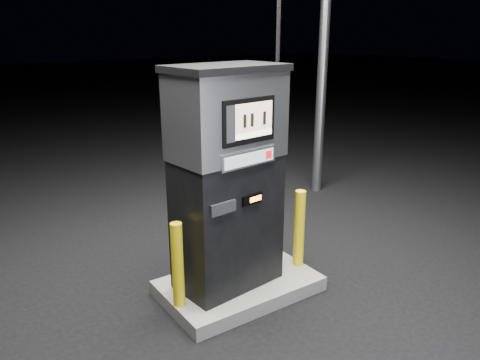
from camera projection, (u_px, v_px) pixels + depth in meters
ground at (239, 292)px, 4.99m from camera, size 80.00×80.00×0.00m
pump_island at (239, 285)px, 4.97m from camera, size 1.60×1.00×0.15m
fuel_dispenser at (228, 178)px, 4.56m from camera, size 1.25×0.78×4.60m
bollard_left at (178, 265)px, 4.36m from camera, size 0.12×0.12×0.84m
bollard_right at (299, 228)px, 5.14m from camera, size 0.15×0.15×0.87m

